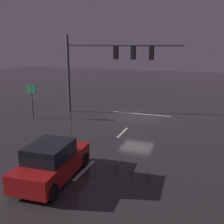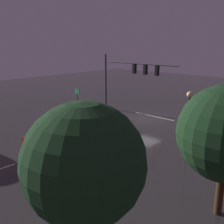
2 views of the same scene
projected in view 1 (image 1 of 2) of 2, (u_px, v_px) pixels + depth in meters
name	position (u px, v px, depth m)	size (l,w,h in m)	color
ground_plane	(137.00, 118.00, 22.11)	(80.00, 80.00, 0.00)	#2D2B2B
traffic_signal_assembly	(107.00, 59.00, 21.98)	(9.60, 0.47, 6.55)	#383A3D
lane_dash_far	(123.00, 133.00, 18.45)	(2.20, 0.16, 0.01)	beige
lane_dash_mid	(84.00, 170.00, 12.97)	(2.20, 0.16, 0.01)	beige
stop_bar	(141.00, 114.00, 23.32)	(5.00, 0.16, 0.01)	beige
car_approaching	(52.00, 162.00, 11.97)	(2.08, 4.44, 1.70)	maroon
route_sign	(32.00, 94.00, 21.60)	(0.90, 0.21, 2.69)	#383A3D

